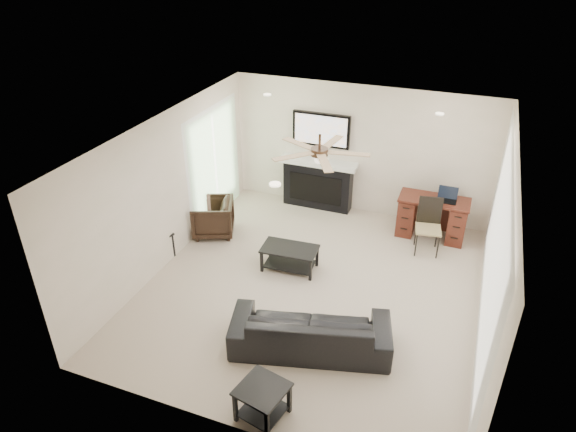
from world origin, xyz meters
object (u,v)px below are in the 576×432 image
(sofa, at_px, (310,329))
(desk, at_px, (432,218))
(armchair, at_px, (213,217))
(fireplace_unit, at_px, (318,163))
(coffee_table, at_px, (290,258))

(sofa, bearing_deg, desk, -122.61)
(armchair, relative_size, fireplace_unit, 0.38)
(sofa, height_order, armchair, armchair)
(fireplace_unit, height_order, desk, fireplace_unit)
(armchair, height_order, coffee_table, armchair)
(sofa, height_order, coffee_table, sofa)
(desk, bearing_deg, coffee_table, -137.22)
(armchair, bearing_deg, sofa, 27.80)
(desk, bearing_deg, armchair, -160.47)
(coffee_table, height_order, desk, desk)
(sofa, relative_size, coffee_table, 2.33)
(armchair, height_order, fireplace_unit, fireplace_unit)
(sofa, height_order, fireplace_unit, fireplace_unit)
(sofa, height_order, desk, desk)
(fireplace_unit, bearing_deg, desk, -8.76)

